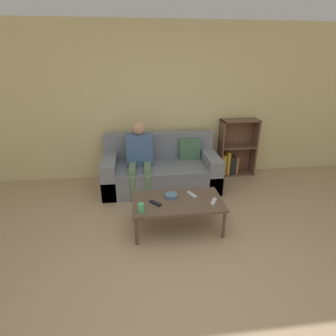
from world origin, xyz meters
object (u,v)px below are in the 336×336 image
object	(u,v)px
tv_remote_1	(192,195)
tv_remote_2	(214,202)
tv_remote_0	(155,203)
snack_bowl	(171,196)
couch	(161,171)
coffee_table	(178,203)
bookshelf	(234,152)
cup_near	(141,208)
person_adult	(140,152)

from	to	relation	value
tv_remote_1	tv_remote_2	world-z (taller)	same
tv_remote_0	snack_bowl	world-z (taller)	snack_bowl
snack_bowl	tv_remote_1	bearing A→B (deg)	2.72
couch	coffee_table	xyz separation A→B (m)	(0.09, -1.24, 0.08)
couch	bookshelf	distance (m)	1.45
cup_near	bookshelf	bearing A→B (deg)	45.88
bookshelf	coffee_table	size ratio (longest dim) A/B	0.92
couch	snack_bowl	xyz separation A→B (m)	(0.02, -1.14, 0.14)
coffee_table	person_adult	size ratio (longest dim) A/B	0.99
couch	person_adult	size ratio (longest dim) A/B	1.66
tv_remote_2	snack_bowl	bearing A→B (deg)	-173.19
coffee_table	snack_bowl	bearing A→B (deg)	124.88
cup_near	snack_bowl	xyz separation A→B (m)	(0.38, 0.30, -0.03)
couch	tv_remote_1	xyz separation A→B (m)	(0.29, -1.12, 0.12)
person_adult	tv_remote_1	bearing A→B (deg)	-56.71
coffee_table	bookshelf	bearing A→B (deg)	50.92
tv_remote_2	snack_bowl	distance (m)	0.54
coffee_table	tv_remote_0	world-z (taller)	tv_remote_0
cup_near	tv_remote_2	xyz separation A→B (m)	(0.89, 0.11, -0.04)
tv_remote_1	couch	bearing A→B (deg)	80.11
tv_remote_0	tv_remote_2	bearing A→B (deg)	-45.92
person_adult	snack_bowl	distance (m)	1.14
bookshelf	tv_remote_2	xyz separation A→B (m)	(-0.88, -1.71, -0.02)
person_adult	snack_bowl	world-z (taller)	person_adult
couch	cup_near	bearing A→B (deg)	-104.23
cup_near	tv_remote_1	distance (m)	0.73
cup_near	tv_remote_1	xyz separation A→B (m)	(0.66, 0.32, -0.04)
cup_near	tv_remote_2	world-z (taller)	cup_near
person_adult	tv_remote_0	distance (m)	1.24
coffee_table	person_adult	world-z (taller)	person_adult
snack_bowl	tv_remote_0	bearing A→B (deg)	-145.99
coffee_table	tv_remote_2	size ratio (longest dim) A/B	6.51
snack_bowl	bookshelf	bearing A→B (deg)	47.67
cup_near	tv_remote_1	size ratio (longest dim) A/B	0.61
couch	tv_remote_2	world-z (taller)	couch
coffee_table	snack_bowl	distance (m)	0.13
couch	bookshelf	size ratio (longest dim) A/B	1.81
tv_remote_1	tv_remote_2	size ratio (longest dim) A/B	1.01
bookshelf	tv_remote_0	distance (m)	2.30
couch	tv_remote_2	xyz separation A→B (m)	(0.52, -1.33, 0.12)
couch	cup_near	size ratio (longest dim) A/B	17.52
couch	bookshelf	bearing A→B (deg)	15.09
bookshelf	person_adult	world-z (taller)	person_adult
person_adult	cup_near	world-z (taller)	person_adult
couch	coffee_table	bearing A→B (deg)	-85.92
coffee_table	tv_remote_2	xyz separation A→B (m)	(0.43, -0.09, 0.05)
couch	snack_bowl	size ratio (longest dim) A/B	11.84
couch	person_adult	distance (m)	0.51
bookshelf	cup_near	world-z (taller)	bookshelf
coffee_table	cup_near	bearing A→B (deg)	-155.64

